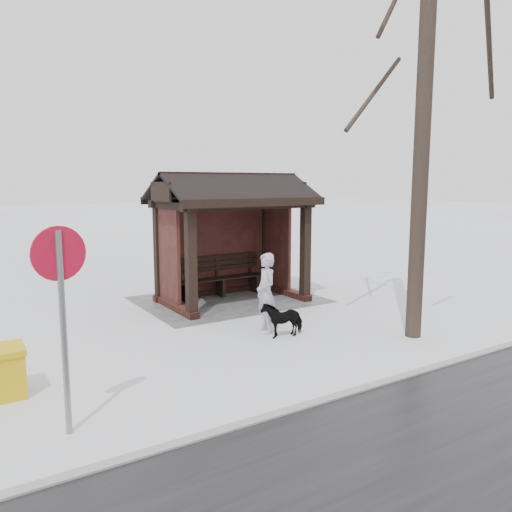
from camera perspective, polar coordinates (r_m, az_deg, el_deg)
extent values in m
plane|color=white|center=(12.14, -2.68, -5.22)|extent=(120.00, 120.00, 0.00)
cube|color=gray|center=(8.04, 17.61, -12.73)|extent=(120.00, 0.15, 0.06)
cube|color=gray|center=(12.31, -3.14, -4.99)|extent=(4.20, 3.20, 0.02)
cube|color=#3B1E15|center=(12.89, -4.66, -4.06)|extent=(3.30, 0.22, 0.16)
cube|color=#3B1E15|center=(12.91, 3.13, -4.03)|extent=(0.22, 2.10, 0.16)
cube|color=#3B1E15|center=(11.48, -9.24, -5.71)|extent=(0.22, 2.10, 0.16)
cube|color=black|center=(12.01, 5.66, 0.19)|extent=(0.20, 0.20, 2.30)
cube|color=black|center=(10.45, -7.43, -1.06)|extent=(0.20, 0.20, 2.30)
cube|color=black|center=(13.46, 0.95, 1.11)|extent=(0.20, 0.20, 2.30)
cube|color=black|center=(12.09, -11.03, 0.13)|extent=(0.20, 0.20, 2.30)
cube|color=black|center=(12.70, -4.72, 1.01)|extent=(2.80, 0.08, 2.14)
cube|color=black|center=(12.97, 2.37, 1.19)|extent=(0.08, 1.17, 2.14)
cube|color=black|center=(11.54, -9.98, 0.17)|extent=(0.08, 1.17, 2.14)
cube|color=black|center=(11.04, -0.44, 5.82)|extent=(3.40, 0.20, 0.18)
cube|color=black|center=(12.60, -4.79, 6.11)|extent=(3.40, 0.20, 0.18)
cylinder|color=black|center=(9.61, 18.64, 16.47)|extent=(0.29, 0.29, 8.55)
imported|color=#A9A2BE|center=(9.53, 1.14, -4.26)|extent=(0.47, 0.62, 1.54)
imported|color=black|center=(9.44, 3.03, -7.17)|extent=(0.80, 0.42, 0.65)
cylinder|color=gray|center=(6.03, -21.11, -8.41)|extent=(0.07, 0.07, 2.34)
cylinder|color=#B40C28|center=(5.86, -21.62, 0.27)|extent=(0.61, 0.14, 0.61)
cylinder|color=white|center=(5.88, -21.66, 0.29)|extent=(0.47, 0.12, 0.47)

